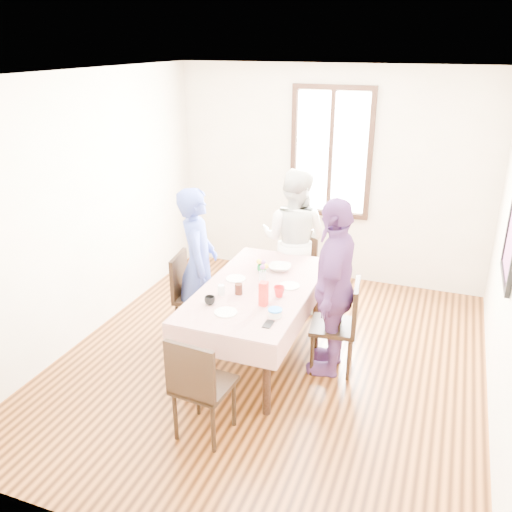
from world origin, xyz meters
name	(u,v)px	position (x,y,z in m)	size (l,w,h in m)	color
ground	(271,360)	(0.00, 0.00, 0.00)	(4.50, 4.50, 0.00)	black
back_wall	(330,176)	(0.00, 2.25, 1.35)	(4.00, 4.00, 0.00)	beige
window_frame	(331,153)	(0.00, 2.23, 1.65)	(1.02, 0.06, 1.62)	black
window_pane	(331,153)	(0.00, 2.24, 1.65)	(0.90, 0.02, 1.50)	white
dining_table	(258,323)	(-0.15, 0.04, 0.38)	(0.89, 1.76, 0.75)	black
tablecloth	(258,288)	(-0.15, 0.04, 0.76)	(1.01, 1.88, 0.01)	#540300
chair_left	(197,297)	(-0.89, 0.21, 0.46)	(0.42, 0.42, 0.91)	black
chair_right	(333,326)	(0.58, 0.10, 0.46)	(0.42, 0.42, 0.91)	black
chair_far	(294,269)	(-0.15, 1.25, 0.46)	(0.42, 0.42, 0.91)	black
chair_near	(204,385)	(-0.15, -1.17, 0.46)	(0.42, 0.42, 0.91)	black
person_left	(197,265)	(-0.87, 0.21, 0.81)	(0.59, 0.39, 1.63)	#36469B
person_far	(294,240)	(-0.15, 1.23, 0.83)	(0.80, 0.63, 1.65)	beige
person_right	(334,288)	(0.56, 0.10, 0.85)	(1.00, 0.42, 1.70)	#5B326C
mug_black	(210,300)	(-0.43, -0.45, 0.80)	(0.10, 0.10, 0.08)	black
mug_flag	(279,292)	(0.10, -0.08, 0.81)	(0.11, 0.11, 0.10)	red
mug_green	(262,268)	(-0.24, 0.39, 0.80)	(0.10, 0.10, 0.08)	#0C7226
serving_bowl	(280,268)	(-0.08, 0.50, 0.79)	(0.22, 0.22, 0.06)	white
juice_carton	(264,294)	(0.02, -0.29, 0.87)	(0.07, 0.07, 0.22)	red
butter_tub	(275,313)	(0.19, -0.46, 0.79)	(0.11, 0.11, 0.06)	white
jam_jar	(239,289)	(-0.27, -0.16, 0.81)	(0.07, 0.07, 0.10)	black
drinking_glass	(221,290)	(-0.42, -0.23, 0.81)	(0.07, 0.07, 0.09)	silver
smartphone	(268,324)	(0.18, -0.61, 0.77)	(0.07, 0.14, 0.01)	black
flower_vase	(262,278)	(-0.14, 0.12, 0.83)	(0.07, 0.07, 0.13)	silver
plate_left	(236,279)	(-0.42, 0.13, 0.77)	(0.20, 0.20, 0.01)	white
plate_right	(289,286)	(0.12, 0.16, 0.77)	(0.20, 0.20, 0.01)	white
plate_near	(226,312)	(-0.23, -0.55, 0.77)	(0.20, 0.20, 0.01)	white
butter_lid	(275,310)	(0.19, -0.46, 0.83)	(0.12, 0.12, 0.01)	blue
flower_bunch	(263,267)	(-0.14, 0.12, 0.94)	(0.09, 0.09, 0.10)	yellow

